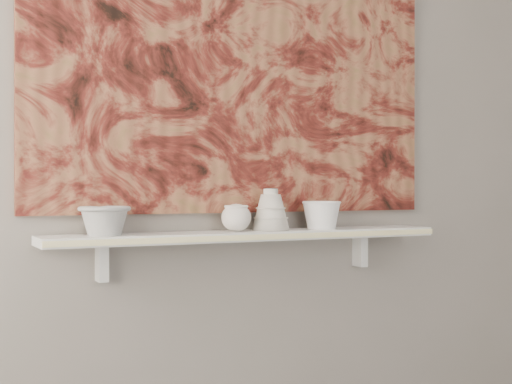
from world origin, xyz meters
TOP-DOWN VIEW (x-y plane):
  - wall_back at (0.00, 1.60)m, footprint 3.60×0.00m
  - shelf at (0.00, 1.51)m, footprint 1.40×0.18m
  - shelf_stripe at (0.00, 1.41)m, footprint 1.40×0.01m
  - bracket_left at (-0.49, 1.57)m, footprint 0.03×0.06m
  - bracket_right at (0.49, 1.57)m, footprint 0.03×0.06m
  - painting at (0.00, 1.59)m, footprint 1.50×0.02m
  - house_motif at (0.45, 1.57)m, footprint 0.09×0.00m
  - bowl_grey at (-0.50, 1.51)m, footprint 0.17×0.17m
  - cup_cream at (-0.05, 1.51)m, footprint 0.11×0.11m
  - bell_vessel at (0.08, 1.51)m, footprint 0.17×0.17m
  - bowl_white at (0.28, 1.51)m, footprint 0.18×0.18m

SIDE VIEW (x-z plane):
  - bracket_left at x=-0.49m, z-range 0.78..0.90m
  - bracket_right at x=0.49m, z-range 0.78..0.90m
  - shelf at x=0.00m, z-range 0.90..0.93m
  - shelf_stripe at x=0.00m, z-range 0.91..0.92m
  - cup_cream at x=-0.05m, z-range 0.93..1.02m
  - bowl_grey at x=-0.50m, z-range 0.93..1.02m
  - bowl_white at x=0.28m, z-range 0.93..1.03m
  - bell_vessel at x=0.08m, z-range 0.93..1.07m
  - house_motif at x=0.45m, z-range 1.19..1.27m
  - wall_back at x=0.00m, z-range -0.45..3.15m
  - painting at x=0.00m, z-range 0.99..2.09m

